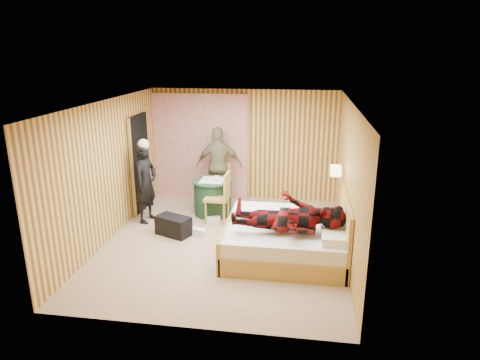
# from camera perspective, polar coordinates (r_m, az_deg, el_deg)

# --- Properties ---
(floor) EXTENTS (4.20, 5.00, 0.01)m
(floor) POSITION_cam_1_polar(r_m,az_deg,el_deg) (7.81, -2.10, -8.29)
(floor) COLOR tan
(floor) RESTS_ON ground
(ceiling) EXTENTS (4.20, 5.00, 0.01)m
(ceiling) POSITION_cam_1_polar(r_m,az_deg,el_deg) (7.10, -2.32, 10.25)
(ceiling) COLOR silver
(ceiling) RESTS_ON wall_back
(wall_back) EXTENTS (4.20, 0.02, 2.50)m
(wall_back) POSITION_cam_1_polar(r_m,az_deg,el_deg) (9.75, 0.52, 4.69)
(wall_back) COLOR #EEC55B
(wall_back) RESTS_ON floor
(wall_left) EXTENTS (0.02, 5.00, 2.50)m
(wall_left) POSITION_cam_1_polar(r_m,az_deg,el_deg) (8.01, -17.14, 1.15)
(wall_left) COLOR #EEC55B
(wall_left) RESTS_ON floor
(wall_right) EXTENTS (0.02, 5.00, 2.50)m
(wall_right) POSITION_cam_1_polar(r_m,az_deg,el_deg) (7.28, 14.26, -0.18)
(wall_right) COLOR #EEC55B
(wall_right) RESTS_ON floor
(curtain) EXTENTS (2.20, 0.08, 2.40)m
(curtain) POSITION_cam_1_polar(r_m,az_deg,el_deg) (9.88, -5.31, 4.49)
(curtain) COLOR beige
(curtain) RESTS_ON floor
(doorway) EXTENTS (0.06, 0.90, 2.05)m
(doorway) POSITION_cam_1_polar(r_m,az_deg,el_deg) (9.29, -13.16, 2.17)
(doorway) COLOR black
(doorway) RESTS_ON floor
(wall_lamp) EXTENTS (0.26, 0.24, 0.16)m
(wall_lamp) POSITION_cam_1_polar(r_m,az_deg,el_deg) (7.68, 12.68, 1.22)
(wall_lamp) COLOR gold
(wall_lamp) RESTS_ON wall_right
(bed) EXTENTS (1.99, 1.55, 1.07)m
(bed) POSITION_cam_1_polar(r_m,az_deg,el_deg) (7.19, 6.19, -8.00)
(bed) COLOR #D6B158
(bed) RESTS_ON floor
(nightstand) EXTENTS (0.39, 0.53, 0.51)m
(nightstand) POSITION_cam_1_polar(r_m,az_deg,el_deg) (7.74, 12.00, -6.76)
(nightstand) COLOR #D6B158
(nightstand) RESTS_ON floor
(round_table) EXTENTS (0.84, 0.84, 0.75)m
(round_table) POSITION_cam_1_polar(r_m,az_deg,el_deg) (8.98, -3.65, -2.25)
(round_table) COLOR #1E422B
(round_table) RESTS_ON floor
(chair_far) EXTENTS (0.51, 0.51, 0.93)m
(chair_far) POSITION_cam_1_polar(r_m,az_deg,el_deg) (9.54, -2.72, -0.01)
(chair_far) COLOR #D6B158
(chair_far) RESTS_ON floor
(chair_near) EXTENTS (0.47, 0.47, 1.02)m
(chair_near) POSITION_cam_1_polar(r_m,az_deg,el_deg) (8.49, -2.53, -1.84)
(chair_near) COLOR #D6B158
(chair_near) RESTS_ON floor
(duffel_bag) EXTENTS (0.72, 0.56, 0.36)m
(duffel_bag) POSITION_cam_1_polar(r_m,az_deg,el_deg) (8.13, -8.85, -6.04)
(duffel_bag) COLOR black
(duffel_bag) RESTS_ON floor
(sneaker_left) EXTENTS (0.28, 0.18, 0.12)m
(sneaker_left) POSITION_cam_1_polar(r_m,az_deg,el_deg) (8.65, -3.56, -5.28)
(sneaker_left) COLOR white
(sneaker_left) RESTS_ON floor
(sneaker_right) EXTENTS (0.32, 0.22, 0.13)m
(sneaker_right) POSITION_cam_1_polar(r_m,az_deg,el_deg) (8.09, -5.58, -6.91)
(sneaker_right) COLOR white
(sneaker_right) RESTS_ON floor
(woman_standing) EXTENTS (0.51, 0.66, 1.61)m
(woman_standing) POSITION_cam_1_polar(r_m,az_deg,el_deg) (8.66, -12.44, -0.38)
(woman_standing) COLOR black
(woman_standing) RESTS_ON floor
(man_at_table) EXTENTS (1.06, 0.56, 1.72)m
(man_at_table) POSITION_cam_1_polar(r_m,az_deg,el_deg) (9.49, -2.82, 1.92)
(man_at_table) COLOR olive
(man_at_table) RESTS_ON floor
(man_on_bed) EXTENTS (0.86, 0.67, 1.77)m
(man_on_bed) POSITION_cam_1_polar(r_m,az_deg,el_deg) (6.72, 6.49, -3.78)
(man_on_bed) COLOR #64090A
(man_on_bed) RESTS_ON bed
(book_lower) EXTENTS (0.23, 0.27, 0.02)m
(book_lower) POSITION_cam_1_polar(r_m,az_deg,el_deg) (7.59, 12.14, -5.13)
(book_lower) COLOR white
(book_lower) RESTS_ON nightstand
(book_upper) EXTENTS (0.17, 0.22, 0.02)m
(book_upper) POSITION_cam_1_polar(r_m,az_deg,el_deg) (7.58, 12.15, -4.99)
(book_upper) COLOR white
(book_upper) RESTS_ON nightstand
(cup_nightstand) EXTENTS (0.10, 0.10, 0.09)m
(cup_nightstand) POSITION_cam_1_polar(r_m,az_deg,el_deg) (7.74, 12.09, -4.38)
(cup_nightstand) COLOR white
(cup_nightstand) RESTS_ON nightstand
(cup_table) EXTENTS (0.13, 0.13, 0.10)m
(cup_table) POSITION_cam_1_polar(r_m,az_deg,el_deg) (8.78, -3.13, 0.19)
(cup_table) COLOR white
(cup_table) RESTS_ON round_table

